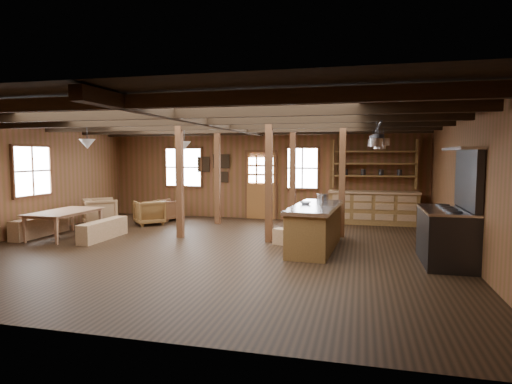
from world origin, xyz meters
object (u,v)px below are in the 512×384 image
at_px(kitchen_island, 315,227).
at_px(commercial_range, 450,228).
at_px(armchair_b, 169,210).
at_px(armchair_a, 149,212).
at_px(armchair_c, 100,212).
at_px(dining_table, 66,224).

distance_m(kitchen_island, commercial_range, 2.62).
relative_size(commercial_range, armchair_b, 3.03).
height_order(commercial_range, armchair_a, commercial_range).
bearing_deg(commercial_range, armchair_c, 165.65).
distance_m(armchair_a, armchair_b, 0.93).
bearing_deg(commercial_range, armchair_a, 159.93).
bearing_deg(armchair_b, kitchen_island, 174.27).
height_order(armchair_a, armchair_c, armchair_c).
relative_size(armchair_b, armchair_c, 0.82).
distance_m(armchair_b, armchair_c, 2.01).
relative_size(armchair_a, armchair_b, 1.10).
distance_m(kitchen_island, dining_table, 6.02).
xyz_separation_m(dining_table, armchair_c, (-0.21, 1.72, 0.07)).
bearing_deg(armchair_a, kitchen_island, 114.26).
distance_m(commercial_range, dining_table, 8.57).
xyz_separation_m(kitchen_island, armchair_b, (-4.80, 2.99, -0.16)).
distance_m(commercial_range, armchair_c, 9.05).
xyz_separation_m(armchair_a, armchair_b, (0.16, 0.91, -0.03)).
xyz_separation_m(kitchen_island, armchair_a, (-4.97, 2.08, -0.13)).
bearing_deg(armchair_a, armchair_c, -21.49).
distance_m(dining_table, armchair_b, 3.35).
bearing_deg(dining_table, armchair_b, -21.11).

